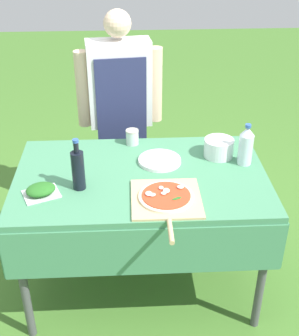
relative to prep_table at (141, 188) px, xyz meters
name	(u,v)px	position (x,y,z in m)	size (l,w,h in m)	color
ground_plane	(142,282)	(0.00, 0.00, -0.70)	(12.00, 12.00, 0.00)	#477A2D
prep_table	(141,188)	(0.00, 0.00, 0.00)	(1.38, 0.86, 0.79)	#478960
person_cook	(120,104)	(-0.11, 0.74, 0.18)	(0.56, 0.22, 1.50)	#4C4C51
pizza_on_peel	(166,198)	(0.12, -0.25, 0.10)	(0.35, 0.51, 0.05)	#D1B27F
oil_bottle	(78,169)	(-0.32, -0.11, 0.20)	(0.07, 0.07, 0.28)	black
water_bottle	(246,145)	(0.58, 0.09, 0.20)	(0.08, 0.08, 0.24)	silver
herb_container	(41,190)	(-0.51, -0.16, 0.11)	(0.22, 0.20, 0.06)	silver
mixing_tub	(219,148)	(0.45, 0.18, 0.14)	(0.17, 0.17, 0.10)	silver
plate_stack	(160,160)	(0.11, 0.13, 0.10)	(0.24, 0.24, 0.02)	white
sauce_jar	(132,138)	(-0.04, 0.36, 0.13)	(0.08, 0.08, 0.09)	silver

